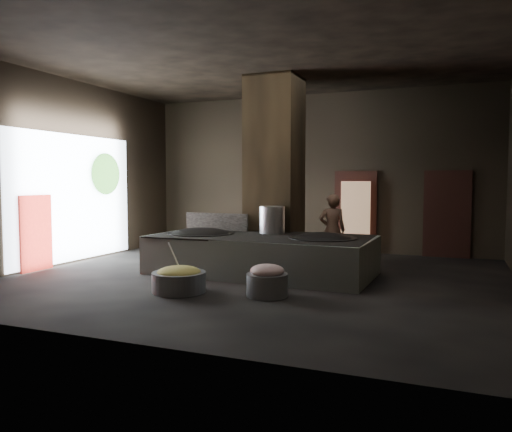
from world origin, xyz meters
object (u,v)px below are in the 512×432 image
at_px(hearth_platform, 261,255).
at_px(veg_basin, 179,282).
at_px(cook, 332,230).
at_px(wok_right, 323,242).
at_px(stock_pot, 272,220).
at_px(wok_left, 201,237).
at_px(meat_basin, 267,285).

distance_m(hearth_platform, veg_basin, 2.35).
xyz_separation_m(hearth_platform, cook, (1.21, 1.50, 0.44)).
bearing_deg(wok_right, stock_pot, 158.96).
distance_m(wok_right, cook, 1.46).
bearing_deg(cook, wok_left, 12.49).
distance_m(hearth_platform, wok_right, 1.39).
relative_size(wok_left, stock_pot, 2.42).
bearing_deg(meat_basin, stock_pot, 108.25).
bearing_deg(stock_pot, wok_right, -21.04).
distance_m(cook, veg_basin, 4.25).
height_order(wok_right, cook, cook).
relative_size(wok_right, veg_basin, 1.42).
distance_m(stock_pot, meat_basin, 2.79).
distance_m(hearth_platform, meat_basin, 2.15).
height_order(hearth_platform, cook, cook).
bearing_deg(cook, veg_basin, 44.61).
bearing_deg(stock_pot, veg_basin, -105.86).
distance_m(stock_pot, cook, 1.53).
height_order(wok_left, cook, cook).
bearing_deg(hearth_platform, cook, 52.80).
xyz_separation_m(veg_basin, meat_basin, (1.61, 0.27, 0.02)).
bearing_deg(cook, stock_pot, 21.57).
xyz_separation_m(wok_right, meat_basin, (-0.48, -2.00, -0.55)).
xyz_separation_m(cook, veg_basin, (-1.95, -3.72, -0.67)).
xyz_separation_m(wok_left, veg_basin, (0.71, -2.17, -0.57)).
height_order(stock_pot, veg_basin, stock_pot).
height_order(wok_right, veg_basin, wok_right).
relative_size(wok_right, stock_pot, 2.25).
xyz_separation_m(hearth_platform, meat_basin, (0.87, -1.95, -0.21)).
bearing_deg(hearth_platform, meat_basin, -64.14).
distance_m(stock_pot, veg_basin, 3.03).
xyz_separation_m(hearth_platform, wok_right, (1.35, 0.05, 0.34)).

